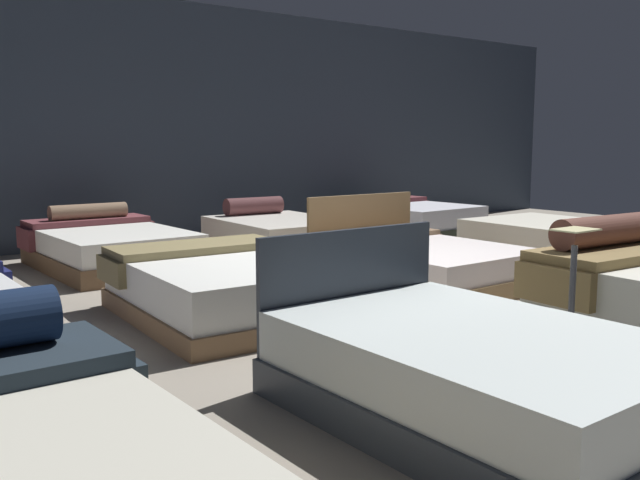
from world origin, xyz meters
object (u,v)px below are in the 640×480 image
(bed_7, at_px, (558,242))
(bed_11, at_px, (405,220))
(bed_5, at_px, (227,287))
(bed_1, at_px, (474,373))
(bed_9, at_px, (110,247))
(price_sign, at_px, (571,315))
(bed_10, at_px, (279,234))
(bed_6, at_px, (421,263))

(bed_7, bearing_deg, bed_11, 90.55)
(bed_5, height_order, bed_11, bed_11)
(bed_1, distance_m, bed_7, 5.41)
(bed_9, bearing_deg, bed_1, -91.50)
(bed_11, distance_m, price_sign, 6.39)
(bed_9, relative_size, bed_10, 1.11)
(bed_6, relative_size, bed_7, 1.00)
(bed_11, bearing_deg, bed_5, -152.60)
(bed_10, distance_m, price_sign, 5.36)
(bed_5, bearing_deg, bed_11, 33.35)
(bed_5, bearing_deg, price_sign, -62.94)
(bed_7, bearing_deg, bed_6, -178.52)
(bed_9, height_order, price_sign, price_sign)
(bed_7, distance_m, price_sign, 4.35)
(bed_1, height_order, bed_5, bed_1)
(bed_6, height_order, bed_7, bed_6)
(bed_10, relative_size, price_sign, 2.18)
(bed_5, height_order, price_sign, price_sign)
(bed_11, xyz_separation_m, price_sign, (-3.56, -5.30, 0.08))
(bed_9, xyz_separation_m, price_sign, (1.14, -5.32, 0.10))
(bed_7, bearing_deg, bed_10, 132.58)
(bed_9, bearing_deg, bed_7, -32.24)
(bed_7, bearing_deg, bed_9, 150.36)
(bed_1, distance_m, bed_6, 3.55)
(bed_9, xyz_separation_m, bed_11, (4.70, -0.02, 0.02))
(bed_10, relative_size, bed_11, 0.94)
(bed_9, bearing_deg, price_sign, -79.31)
(bed_6, relative_size, bed_10, 1.05)
(bed_9, bearing_deg, bed_6, -52.15)
(bed_1, xyz_separation_m, bed_5, (0.01, 2.69, -0.00))
(bed_6, distance_m, price_sign, 2.77)
(bed_6, distance_m, bed_10, 2.71)
(bed_5, height_order, bed_10, bed_10)
(bed_1, xyz_separation_m, bed_6, (2.30, 2.71, -0.03))
(bed_5, relative_size, bed_9, 0.94)
(bed_6, bearing_deg, bed_11, 48.16)
(bed_10, bearing_deg, price_sign, -100.71)
(bed_7, distance_m, bed_11, 2.77)
(bed_5, distance_m, bed_7, 4.67)
(bed_11, bearing_deg, bed_9, 176.44)
(bed_7, xyz_separation_m, bed_11, (0.03, 2.77, 0.03))
(bed_6, xyz_separation_m, bed_7, (2.38, 0.01, 0.02))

